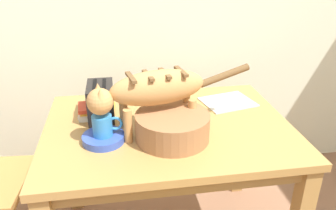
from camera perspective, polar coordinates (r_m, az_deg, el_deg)
dining_table at (r=1.63m, az=-0.00°, el=-6.21°), size 1.14×0.84×0.73m
cat at (r=1.42m, az=-2.69°, el=2.39°), size 0.73×0.20×0.29m
saucer_bowl at (r=1.47m, az=-10.83°, el=-5.53°), size 0.18×0.18×0.03m
coffee_mug at (r=1.44m, az=-10.88°, el=-3.38°), size 0.13×0.08×0.09m
magazine at (r=1.83m, az=10.04°, el=0.52°), size 0.30×0.26×0.01m
book_stack at (r=1.68m, az=-12.00°, el=-0.88°), size 0.18×0.13×0.06m
wicker_basket at (r=1.44m, az=0.75°, el=-3.57°), size 0.32×0.32×0.12m
toaster at (r=1.64m, az=-11.25°, el=0.57°), size 0.12×0.20×0.18m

